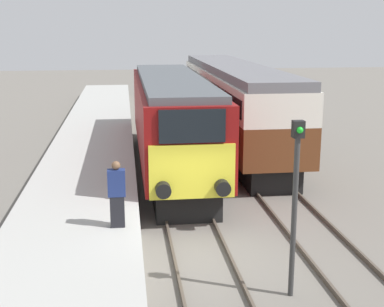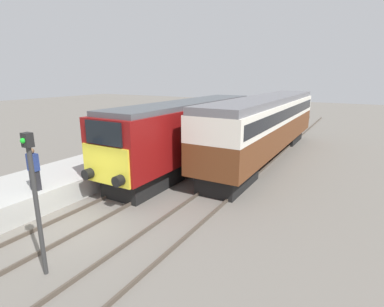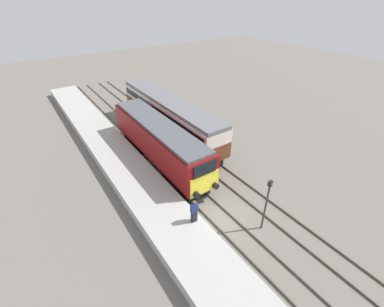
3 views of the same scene
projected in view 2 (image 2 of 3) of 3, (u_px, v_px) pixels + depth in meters
ground_plane at (74, 224)px, 11.06m from camera, size 120.00×120.00×0.00m
platform_left at (142, 153)px, 19.25m from camera, size 3.50×50.00×0.91m
rails_near_track at (155, 182)px, 15.23m from camera, size 1.51×60.00×0.14m
rails_far_track at (216, 195)px, 13.60m from camera, size 1.50×60.00×0.14m
locomotive at (189, 131)px, 17.53m from camera, size 2.70×13.65×3.89m
passenger_carriage at (266, 122)px, 19.28m from camera, size 2.75×16.45×4.03m
person_on_platform at (34, 170)px, 11.66m from camera, size 0.44×0.26×1.71m
signal_post at (35, 194)px, 7.69m from camera, size 0.24×0.28×3.96m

